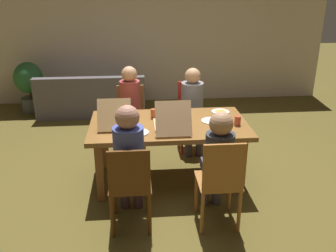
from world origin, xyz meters
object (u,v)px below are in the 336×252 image
dining_table (169,130)px  couch (92,99)px  drinking_glass_2 (215,127)px  plate_2 (182,113)px  drinking_glass_0 (237,121)px  person_3 (193,103)px  person_0 (130,104)px  drinking_glass_1 (153,114)px  pizza_box_0 (171,123)px  person_1 (218,156)px  potted_plant (29,83)px  plate_1 (138,132)px  chair_0 (131,117)px  plate_0 (212,121)px  plate_3 (220,111)px  chair_1 (220,180)px  person_2 (129,155)px  pizza_box_1 (116,119)px  chair_3 (191,112)px  chair_2 (130,184)px

dining_table → couch: dining_table is taller
couch → drinking_glass_2: bearing=-59.6°
plate_2 → drinking_glass_0: 0.75m
dining_table → person_3: 0.95m
person_3 → person_0: bearing=179.3°
drinking_glass_1 → pizza_box_0: bearing=-59.6°
person_1 → drinking_glass_1: person_1 is taller
person_0 → potted_plant: (-1.89, 1.95, -0.18)m
plate_1 → pizza_box_0: bearing=19.2°
person_0 → person_3: bearing=-0.7°
person_1 → chair_0: bearing=115.6°
drinking_glass_2 → plate_2: bearing=115.4°
person_0 → plate_0: (0.98, -0.85, 0.03)m
pizza_box_0 → plate_3: (0.68, 0.47, -0.04)m
plate_1 → potted_plant: size_ratio=0.25×
pizza_box_0 → chair_1: bearing=-65.2°
drinking_glass_0 → couch: (-1.98, 2.72, -0.54)m
plate_1 → drinking_glass_1: 0.50m
dining_table → plate_2: size_ratio=8.16×
person_1 → plate_0: (0.10, 0.84, 0.05)m
drinking_glass_0 → person_3: bearing=110.9°
pizza_box_0 → person_2: bearing=-125.5°
pizza_box_1 → person_3: bearing=37.3°
drinking_glass_0 → potted_plant: bearing=136.9°
person_2 → plate_0: bearing=40.1°
plate_0 → plate_2: bearing=135.9°
chair_3 → pizza_box_0: size_ratio=1.66×
person_2 → chair_3: 2.02m
dining_table → drinking_glass_2: 0.60m
dining_table → potted_plant: bearing=130.0°
chair_1 → pizza_box_1: (-1.04, 1.05, 0.27)m
chair_0 → person_1: (0.87, -1.83, 0.22)m
chair_1 → plate_0: size_ratio=3.90×
couch → pizza_box_1: bearing=-77.3°
person_1 → plate_2: person_1 is taller
drinking_glass_1 → chair_2: bearing=-104.0°
plate_3 → plate_2: bearing=-179.6°
plate_0 → plate_3: size_ratio=1.08×
person_0 → person_1: person_0 is taller
chair_1 → person_3: size_ratio=0.80×
pizza_box_1 → couch: bearing=102.7°
plate_0 → dining_table: bearing=-178.5°
person_1 → chair_2: 0.90m
dining_table → plate_3: bearing=25.2°
couch → chair_1: bearing=-65.8°
chair_3 → drinking_glass_2: size_ratio=9.10×
person_2 → potted_plant: bearing=117.6°
person_1 → pizza_box_1: person_1 is taller
plate_0 → plate_2: 0.44m
plate_2 → person_0: bearing=140.8°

